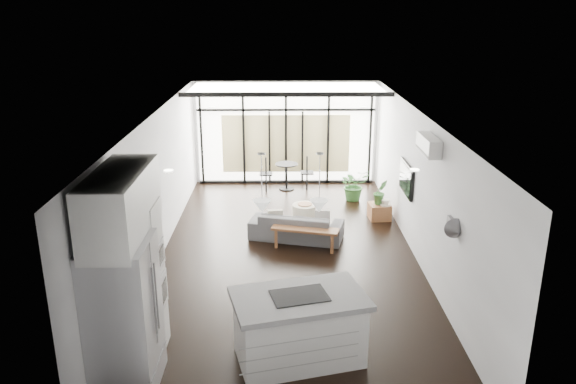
{
  "coord_description": "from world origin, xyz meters",
  "views": [
    {
      "loc": [
        -0.13,
        -10.06,
        4.69
      ],
      "look_at": [
        0.0,
        0.3,
        1.25
      ],
      "focal_mm": 35.0,
      "sensor_mm": 36.0,
      "label": 1
    }
  ],
  "objects_px": {
    "island": "(299,328)",
    "fridge": "(124,316)",
    "console_bench": "(305,238)",
    "pouf": "(305,214)",
    "sofa": "(296,221)",
    "tv": "(406,179)",
    "milk_can": "(385,210)"
  },
  "relations": [
    {
      "from": "sofa",
      "to": "pouf",
      "type": "height_order",
      "value": "sofa"
    },
    {
      "from": "island",
      "to": "sofa",
      "type": "relative_size",
      "value": 0.92
    },
    {
      "from": "fridge",
      "to": "milk_can",
      "type": "relative_size",
      "value": 4.03
    },
    {
      "from": "fridge",
      "to": "sofa",
      "type": "xyz_separation_m",
      "value": [
        2.3,
        4.79,
        -0.62
      ]
    },
    {
      "from": "sofa",
      "to": "tv",
      "type": "distance_m",
      "value": 2.45
    },
    {
      "from": "sofa",
      "to": "tv",
      "type": "height_order",
      "value": "tv"
    },
    {
      "from": "island",
      "to": "pouf",
      "type": "distance_m",
      "value": 5.17
    },
    {
      "from": "sofa",
      "to": "console_bench",
      "type": "distance_m",
      "value": 0.56
    },
    {
      "from": "console_bench",
      "to": "pouf",
      "type": "distance_m",
      "value": 1.38
    },
    {
      "from": "console_bench",
      "to": "milk_can",
      "type": "height_order",
      "value": "milk_can"
    },
    {
      "from": "fridge",
      "to": "pouf",
      "type": "relative_size",
      "value": 3.56
    },
    {
      "from": "console_bench",
      "to": "pouf",
      "type": "xyz_separation_m",
      "value": [
        0.05,
        1.38,
        0.01
      ]
    },
    {
      "from": "fridge",
      "to": "console_bench",
      "type": "distance_m",
      "value": 5.0
    },
    {
      "from": "pouf",
      "to": "milk_can",
      "type": "xyz_separation_m",
      "value": [
        1.86,
        0.18,
        0.02
      ]
    },
    {
      "from": "island",
      "to": "pouf",
      "type": "height_order",
      "value": "island"
    },
    {
      "from": "fridge",
      "to": "console_bench",
      "type": "relative_size",
      "value": 1.47
    },
    {
      "from": "island",
      "to": "console_bench",
      "type": "relative_size",
      "value": 1.32
    },
    {
      "from": "sofa",
      "to": "milk_can",
      "type": "height_order",
      "value": "sofa"
    },
    {
      "from": "console_bench",
      "to": "tv",
      "type": "distance_m",
      "value": 2.44
    },
    {
      "from": "fridge",
      "to": "sofa",
      "type": "bearing_deg",
      "value": 64.39
    },
    {
      "from": "pouf",
      "to": "tv",
      "type": "bearing_deg",
      "value": -21.55
    },
    {
      "from": "fridge",
      "to": "sofa",
      "type": "distance_m",
      "value": 5.35
    },
    {
      "from": "island",
      "to": "milk_can",
      "type": "xyz_separation_m",
      "value": [
        2.14,
        5.33,
        -0.24
      ]
    },
    {
      "from": "tv",
      "to": "console_bench",
      "type": "bearing_deg",
      "value": -165.02
    },
    {
      "from": "sofa",
      "to": "milk_can",
      "type": "xyz_separation_m",
      "value": [
        2.06,
        1.05,
        -0.13
      ]
    },
    {
      "from": "island",
      "to": "fridge",
      "type": "distance_m",
      "value": 2.33
    },
    {
      "from": "fridge",
      "to": "sofa",
      "type": "height_order",
      "value": "fridge"
    },
    {
      "from": "milk_can",
      "to": "console_bench",
      "type": "bearing_deg",
      "value": -140.67
    },
    {
      "from": "sofa",
      "to": "tv",
      "type": "bearing_deg",
      "value": -164.55
    },
    {
      "from": "fridge",
      "to": "pouf",
      "type": "bearing_deg",
      "value": 66.14
    },
    {
      "from": "pouf",
      "to": "milk_can",
      "type": "relative_size",
      "value": 1.13
    },
    {
      "from": "island",
      "to": "console_bench",
      "type": "bearing_deg",
      "value": 71.93
    }
  ]
}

